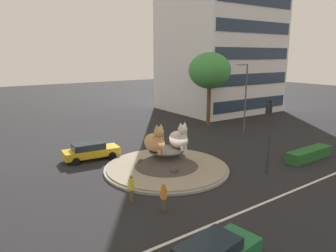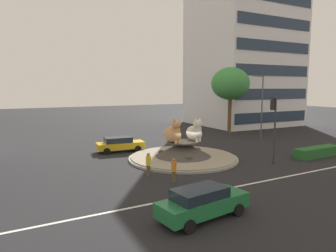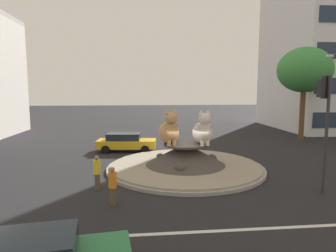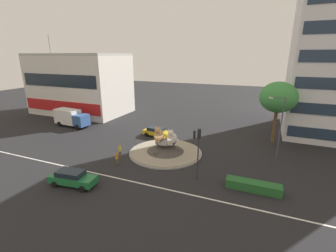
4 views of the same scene
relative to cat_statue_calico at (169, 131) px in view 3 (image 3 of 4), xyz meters
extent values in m
plane|color=black|center=(1.01, -0.02, -2.44)|extent=(160.00, 160.00, 0.00)
cube|color=silver|center=(1.01, -8.22, -2.43)|extent=(112.00, 0.20, 0.01)
cylinder|color=gray|center=(1.01, -0.02, -2.35)|extent=(9.80, 9.80, 0.18)
cylinder|color=gray|center=(1.01, -0.02, -2.20)|extent=(9.41, 9.41, 0.11)
cone|color=#423D38|center=(1.01, -0.02, -1.48)|extent=(4.99, 4.99, 1.33)
cylinder|color=#423D38|center=(1.01, -0.02, -0.88)|extent=(2.75, 2.75, 0.12)
ellipsoid|color=#423D38|center=(2.79, 0.29, -1.88)|extent=(0.67, 0.50, 0.54)
ellipsoid|color=#423D38|center=(-0.47, 1.48, -1.95)|extent=(0.51, 0.41, 0.41)
ellipsoid|color=#423D38|center=(0.46, -1.82, -1.87)|extent=(0.70, 0.57, 0.56)
ellipsoid|color=tan|center=(-0.02, 0.10, -0.11)|extent=(1.49, 2.09, 1.40)
cylinder|color=tan|center=(0.03, -0.28, 0.04)|extent=(1.03, 1.03, 0.88)
sphere|color=tan|center=(0.05, -0.42, 0.81)|extent=(0.77, 0.77, 0.77)
torus|color=tan|center=(0.18, 0.93, -0.68)|extent=(0.96, 0.96, 0.18)
cone|color=tan|center=(0.26, -0.39, 1.26)|extent=(0.36, 0.36, 0.32)
cone|color=tan|center=(-0.16, -0.45, 1.26)|extent=(0.36, 0.36, 0.32)
cylinder|color=tan|center=(0.24, -0.57, -0.64)|extent=(0.25, 0.25, 0.35)
cylinder|color=tan|center=(-0.08, -0.61, -0.64)|extent=(0.25, 0.25, 0.35)
ellipsoid|color=silver|center=(2.04, -0.20, -0.13)|extent=(1.23, 1.90, 1.37)
cylinder|color=silver|center=(2.05, -0.58, 0.02)|extent=(0.90, 0.90, 0.85)
sphere|color=silver|center=(2.05, -0.71, 0.77)|extent=(0.75, 0.75, 0.75)
torus|color=silver|center=(2.33, 0.57, -0.68)|extent=(0.92, 0.92, 0.17)
cone|color=silver|center=(2.25, -0.71, 1.20)|extent=(0.31, 0.31, 0.31)
cone|color=silver|center=(1.84, -0.72, 1.20)|extent=(0.31, 0.31, 0.31)
cylinder|color=silver|center=(2.21, -0.88, -0.65)|extent=(0.24, 0.24, 0.34)
cylinder|color=silver|center=(1.89, -0.89, -0.65)|extent=(0.24, 0.24, 0.34)
cylinder|color=#2D2D33|center=(6.83, -5.11, 0.36)|extent=(0.14, 0.14, 5.58)
cube|color=black|center=(6.81, -4.89, 2.62)|extent=(0.34, 0.27, 1.05)
sphere|color=#360606|center=(6.80, -4.81, 2.94)|extent=(0.18, 0.18, 0.18)
sphere|color=#392706|center=(6.80, -4.81, 2.62)|extent=(0.18, 0.18, 0.18)
sphere|color=green|center=(6.80, -4.81, 2.31)|extent=(0.18, 0.18, 0.18)
cube|color=black|center=(6.38, -5.15, 2.57)|extent=(0.23, 0.30, 0.80)
cylinder|color=brown|center=(14.49, 9.87, -0.01)|extent=(0.50, 0.50, 4.85)
ellipsoid|color=#3D8E42|center=(14.49, 9.87, 4.50)|extent=(5.22, 5.22, 4.44)
cube|color=silver|center=(13.35, 4.49, 5.23)|extent=(0.50, 0.24, 0.16)
cylinder|color=brown|center=(-3.03, -5.50, -2.04)|extent=(0.27, 0.27, 0.78)
cylinder|color=orange|center=(-3.03, -5.50, -1.31)|extent=(0.35, 0.35, 0.68)
sphere|color=#936B4C|center=(-3.03, -5.50, -0.86)|extent=(0.22, 0.22, 0.22)
cylinder|color=brown|center=(-3.97, -3.40, -2.03)|extent=(0.27, 0.27, 0.80)
cylinder|color=yellow|center=(-3.97, -3.40, -1.28)|extent=(0.36, 0.36, 0.70)
sphere|color=#936B4C|center=(-3.97, -3.40, -0.82)|extent=(0.23, 0.23, 0.23)
cube|color=#19232D|center=(-4.74, -11.10, -1.12)|extent=(2.85, 1.83, 0.52)
cube|color=gold|center=(-2.87, 5.72, -1.80)|extent=(4.85, 2.22, 0.63)
cube|color=#19232D|center=(-3.10, 5.74, -1.22)|extent=(2.77, 1.80, 0.54)
cylinder|color=black|center=(-1.23, 6.43, -2.12)|extent=(0.66, 0.28, 0.64)
cylinder|color=black|center=(-1.41, 4.69, -2.12)|extent=(0.66, 0.28, 0.64)
cylinder|color=black|center=(-4.32, 6.75, -2.12)|extent=(0.66, 0.28, 0.64)
cylinder|color=black|center=(-4.50, 5.01, -2.12)|extent=(0.66, 0.28, 0.64)
camera|label=1|loc=(-12.45, -19.21, 6.40)|focal=33.57mm
camera|label=2|loc=(-12.77, -22.78, 3.97)|focal=32.23mm
camera|label=3|loc=(-1.89, -17.65, 2.48)|focal=30.99mm
camera|label=4|loc=(12.37, -26.86, 10.27)|focal=24.89mm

